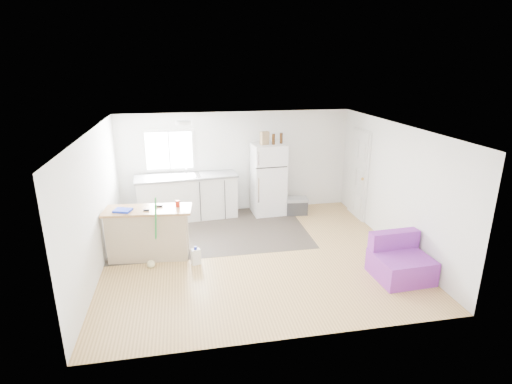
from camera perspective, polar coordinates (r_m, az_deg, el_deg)
room at (r=7.23m, az=-0.18°, el=-0.34°), size 5.51×5.01×2.41m
vinyl_zone at (r=8.74m, az=-6.36°, el=-5.53°), size 4.05×2.50×0.00m
window at (r=9.44m, az=-12.30°, el=5.82°), size 1.18×0.06×0.98m
interior_door at (r=9.52m, az=14.44°, el=2.46°), size 0.11×0.92×2.10m
ceiling_fixture at (r=8.03m, az=-10.34°, el=9.73°), size 0.30×0.30×0.07m
kitchen_cabinets at (r=9.38m, az=-9.78°, el=-0.62°), size 2.36×0.93×1.33m
peninsula at (r=7.65m, az=-15.11°, el=-5.67°), size 1.61×0.73×0.96m
refrigerator at (r=9.47m, az=1.74°, el=1.86°), size 0.79×0.75×1.69m
cooler at (r=9.63m, az=5.78°, el=-1.96°), size 0.55×0.40×0.40m
purple_seat at (r=7.26m, az=19.86°, el=-9.43°), size 0.92×0.87×0.72m
cleaner_jug at (r=7.36m, az=-8.59°, el=-9.08°), size 0.18×0.15×0.35m
mop at (r=7.39m, az=-14.61°, el=-8.66°), size 0.27×0.37×1.32m
red_cup at (r=7.44m, az=-11.13°, el=-1.63°), size 0.08×0.08×0.12m
blue_tray at (r=7.48m, az=-18.51°, el=-2.50°), size 0.36×0.31×0.04m
tool_a at (r=7.53m, az=-13.75°, el=-1.95°), size 0.15×0.08×0.03m
tool_b at (r=7.38m, az=-15.40°, el=-2.52°), size 0.10×0.05×0.03m
cardboard_box at (r=9.17m, az=1.23°, el=7.71°), size 0.22×0.17×0.30m
bottle_left at (r=9.18m, az=2.50°, el=7.55°), size 0.08×0.08×0.25m
bottle_right at (r=9.32m, az=3.62°, el=7.69°), size 0.08×0.08×0.25m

